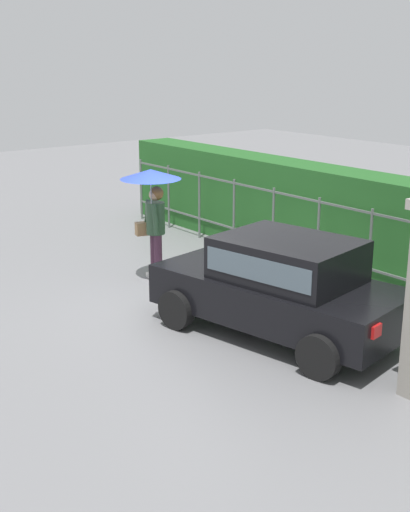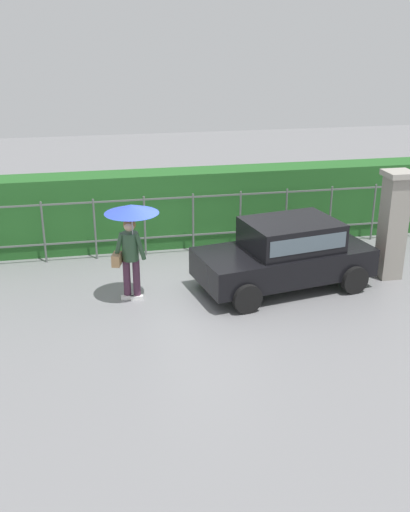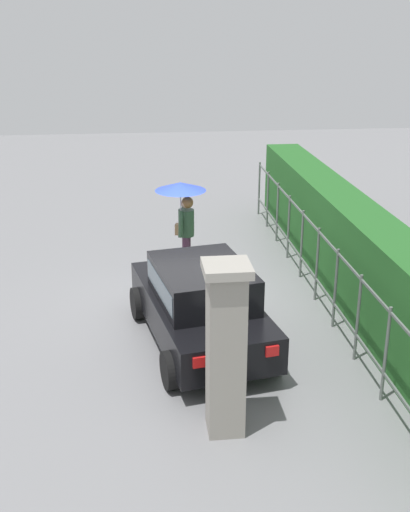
% 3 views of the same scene
% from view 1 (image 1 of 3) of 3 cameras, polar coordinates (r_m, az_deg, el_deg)
% --- Properties ---
extents(ground_plane, '(40.00, 40.00, 0.00)m').
position_cam_1_polar(ground_plane, '(11.31, -0.10, -4.05)').
color(ground_plane, slate).
extents(car, '(3.94, 2.39, 1.48)m').
position_cam_1_polar(car, '(9.89, 6.42, -2.26)').
color(car, black).
rests_on(car, ground).
extents(pedestrian, '(1.08, 1.08, 2.05)m').
position_cam_1_polar(pedestrian, '(12.15, -4.43, 4.90)').
color(pedestrian, '#47283D').
rests_on(pedestrian, ground).
extents(fence_section, '(11.96, 0.05, 1.50)m').
position_cam_1_polar(fence_section, '(12.63, 9.44, 1.85)').
color(fence_section, '#59605B').
rests_on(fence_section, ground).
extents(hedge_row, '(12.91, 0.90, 1.90)m').
position_cam_1_polar(hedge_row, '(13.14, 11.64, 2.86)').
color(hedge_row, '#235B23').
rests_on(hedge_row, ground).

